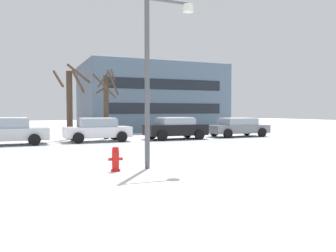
% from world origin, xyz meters
% --- Properties ---
extents(ground_plane, '(120.00, 120.00, 0.00)m').
position_xyz_m(ground_plane, '(0.00, 0.00, 0.00)').
color(ground_plane, white).
extents(road_surface, '(80.00, 8.73, 0.00)m').
position_xyz_m(road_surface, '(0.00, 3.36, 0.00)').
color(road_surface, '#B7BCC4').
rests_on(road_surface, ground).
extents(fire_hydrant, '(0.44, 0.30, 0.81)m').
position_xyz_m(fire_hydrant, '(2.76, -2.06, 0.40)').
color(fire_hydrant, red).
rests_on(fire_hydrant, ground).
extents(street_lamp, '(1.71, 0.36, 5.57)m').
position_xyz_m(street_lamp, '(4.14, -1.96, 3.41)').
color(street_lamp, '#4C4F54').
rests_on(street_lamp, ground).
extents(parked_car_silver, '(4.56, 2.16, 1.50)m').
position_xyz_m(parked_car_silver, '(-0.75, 8.31, 0.76)').
color(parked_car_silver, silver).
rests_on(parked_car_silver, ground).
extents(parked_car_white, '(3.92, 2.02, 1.45)m').
position_xyz_m(parked_car_white, '(4.35, 8.54, 0.74)').
color(parked_car_white, white).
rests_on(parked_car_white, ground).
extents(parked_car_black, '(4.02, 2.04, 1.44)m').
position_xyz_m(parked_car_black, '(9.44, 8.33, 0.74)').
color(parked_car_black, black).
rests_on(parked_car_black, ground).
extents(parked_car_gray, '(4.42, 2.06, 1.36)m').
position_xyz_m(parked_car_gray, '(14.54, 8.65, 0.70)').
color(parked_car_gray, slate).
rests_on(parked_car_gray, ground).
extents(tree_far_left, '(1.90, 1.66, 4.60)m').
position_xyz_m(tree_far_left, '(5.30, 10.23, 2.39)').
color(tree_far_left, '#423326').
rests_on(tree_far_left, ground).
extents(tree_far_mid, '(2.33, 1.92, 4.77)m').
position_xyz_m(tree_far_mid, '(3.05, 10.84, 2.56)').
color(tree_far_mid, '#423326').
rests_on(tree_far_mid, ground).
extents(building_far_right, '(12.92, 8.74, 6.33)m').
position_xyz_m(building_far_right, '(11.77, 19.51, 3.16)').
color(building_far_right, slate).
rests_on(building_far_right, ground).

